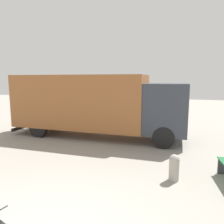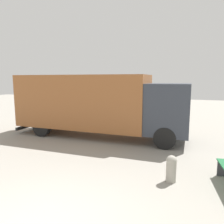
{
  "view_description": "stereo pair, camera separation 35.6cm",
  "coord_description": "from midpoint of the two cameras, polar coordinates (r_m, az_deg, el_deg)",
  "views": [
    {
      "loc": [
        2.23,
        -2.81,
        2.86
      ],
      "look_at": [
        -0.12,
        5.0,
        1.63
      ],
      "focal_mm": 35.0,
      "sensor_mm": 36.0,
      "label": 1
    },
    {
      "loc": [
        2.57,
        -2.7,
        2.86
      ],
      "look_at": [
        -0.12,
        5.0,
        1.63
      ],
      "focal_mm": 35.0,
      "sensor_mm": 36.0,
      "label": 2
    }
  ],
  "objects": [
    {
      "name": "delivery_truck",
      "position": [
        10.85,
        -5.57,
        2.38
      ],
      "size": [
        8.62,
        2.29,
        3.06
      ],
      "rotation": [
        0.0,
        0.0,
        -0.01
      ],
      "color": "#99592D",
      "rests_on": "ground"
    },
    {
      "name": "bollard_near_bench",
      "position": [
        6.55,
        14.39,
        -13.62
      ],
      "size": [
        0.3,
        0.3,
        0.76
      ],
      "color": "#9E998C",
      "rests_on": "ground"
    }
  ]
}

